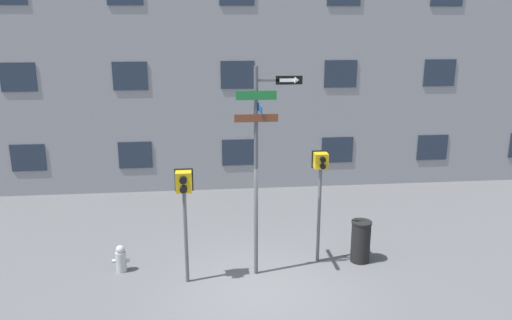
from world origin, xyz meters
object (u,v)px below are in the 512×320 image
Objects in this scene: pedestrian_signal_left at (184,194)px; pedestrian_signal_right at (320,178)px; fire_hydrant at (121,259)px; trash_bin at (361,241)px; street_sign_pole at (259,153)px.

pedestrian_signal_left is 3.16m from pedestrian_signal_right.
fire_hydrant is (-4.62, -0.05, -1.80)m from pedestrian_signal_right.
pedestrian_signal_right is at bearing 0.56° from fire_hydrant.
pedestrian_signal_left is 2.52× the size of trash_bin.
pedestrian_signal_left is (-1.62, -0.22, -0.80)m from street_sign_pole.
trash_bin is (5.63, -0.06, 0.20)m from fire_hydrant.
trash_bin is at bearing -6.07° from pedestrian_signal_right.
pedestrian_signal_left is at bearing -22.83° from fire_hydrant.
pedestrian_signal_right reaches higher than pedestrian_signal_left.
street_sign_pole is at bearing -171.70° from trash_bin.
street_sign_pole is 4.60× the size of trash_bin.
pedestrian_signal_left is 0.95× the size of pedestrian_signal_right.
pedestrian_signal_right is at bearing 12.61° from pedestrian_signal_left.
pedestrian_signal_left is 4.00× the size of fire_hydrant.
pedestrian_signal_right is 4.22× the size of fire_hydrant.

